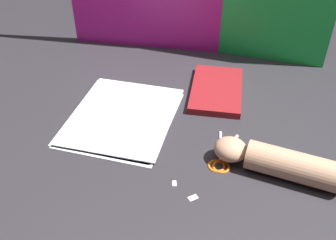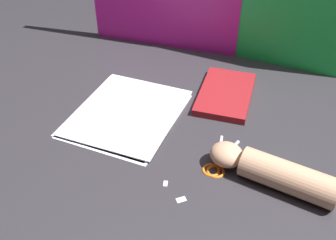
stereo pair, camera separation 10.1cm
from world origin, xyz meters
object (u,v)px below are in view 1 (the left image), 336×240
object	(u,v)px
book_closed	(217,90)
scissors	(221,157)
paper_stack	(122,117)
hand_forearm	(278,162)

from	to	relation	value
book_closed	scissors	xyz separation A→B (m)	(0.04, -0.29, -0.01)
paper_stack	scissors	xyz separation A→B (m)	(0.29, -0.11, 0.00)
book_closed	hand_forearm	bearing A→B (deg)	-60.55
paper_stack	book_closed	xyz separation A→B (m)	(0.25, 0.18, 0.01)
paper_stack	scissors	world-z (taller)	scissors
scissors	hand_forearm	bearing A→B (deg)	-9.38
paper_stack	hand_forearm	bearing A→B (deg)	-17.30
paper_stack	hand_forearm	world-z (taller)	hand_forearm
paper_stack	book_closed	distance (m)	0.31
paper_stack	book_closed	size ratio (longest dim) A/B	1.40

